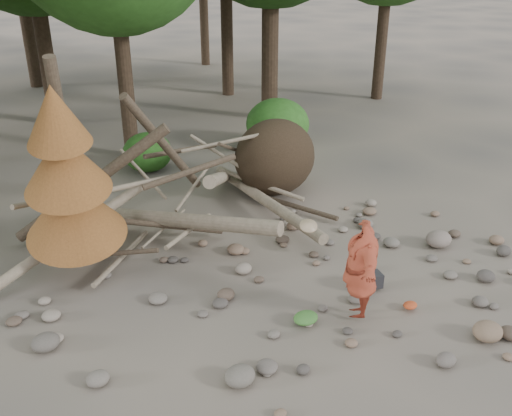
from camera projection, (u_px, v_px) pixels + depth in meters
ground at (317, 300)px, 10.54m from camera, size 120.00×120.00×0.00m
deadfall_pile at (259, 164)px, 14.28m from camera, size 8.55×5.24×3.30m
dead_conifer at (68, 180)px, 10.27m from camera, size 2.06×2.16×4.35m
bush_mid at (148, 152)px, 16.28m from camera, size 1.40×1.40×1.12m
bush_right at (278, 124)px, 17.99m from camera, size 2.00×2.00×1.60m
frisbee_thrower at (360, 272)px, 9.63m from camera, size 2.36×1.88×2.20m
backpack at (370, 283)px, 10.80m from camera, size 0.49×0.41×0.28m
cloth_green at (306, 320)px, 9.82m from camera, size 0.46×0.38×0.17m
cloth_orange at (410, 307)px, 10.22m from camera, size 0.28×0.23×0.10m
boulder_front_left at (240, 376)px, 8.47m from camera, size 0.48×0.43×0.29m
boulder_front_right at (488, 331)px, 9.43m from camera, size 0.52×0.47×0.31m
boulder_mid_right at (439, 239)px, 12.32m from camera, size 0.58×0.52×0.35m
boulder_mid_left at (46, 342)px, 9.20m from camera, size 0.46×0.42×0.28m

